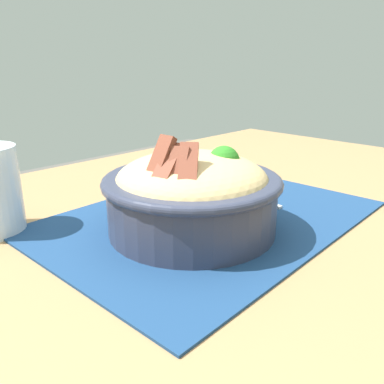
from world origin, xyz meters
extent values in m
cube|color=#99754C|center=(0.00, 0.00, 0.69)|extent=(1.25, 0.77, 0.03)
cylinder|color=olive|center=(0.57, 0.33, 0.34)|extent=(0.04, 0.04, 0.68)
cube|color=navy|center=(-0.02, -0.02, 0.71)|extent=(0.45, 0.33, 0.00)
cylinder|color=#2D3347|center=(-0.06, -0.03, 0.74)|extent=(0.21, 0.21, 0.07)
torus|color=#2D3347|center=(-0.06, -0.03, 0.77)|extent=(0.22, 0.22, 0.01)
ellipsoid|color=tan|center=(-0.06, -0.03, 0.77)|extent=(0.25, 0.25, 0.07)
sphere|color=#297820|center=(-0.03, -0.05, 0.80)|extent=(0.04, 0.04, 0.04)
cylinder|color=orange|center=(-0.08, -0.02, 0.79)|extent=(0.03, 0.01, 0.01)
cylinder|color=orange|center=(-0.06, -0.02, 0.79)|extent=(0.04, 0.02, 0.01)
cylinder|color=orange|center=(-0.07, -0.02, 0.79)|extent=(0.03, 0.01, 0.01)
cube|color=brown|center=(-0.12, -0.04, 0.81)|extent=(0.04, 0.02, 0.06)
cube|color=brown|center=(-0.12, -0.05, 0.80)|extent=(0.05, 0.03, 0.04)
cube|color=brown|center=(-0.11, -0.06, 0.80)|extent=(0.04, 0.03, 0.04)
cube|color=brown|center=(-0.11, -0.07, 0.81)|extent=(0.05, 0.05, 0.05)
cube|color=silver|center=(0.08, -0.04, 0.71)|extent=(0.01, 0.07, 0.00)
cube|color=silver|center=(0.08, 0.00, 0.71)|extent=(0.01, 0.01, 0.00)
cube|color=silver|center=(0.08, 0.02, 0.71)|extent=(0.02, 0.03, 0.00)
cube|color=silver|center=(0.09, 0.05, 0.71)|extent=(0.00, 0.02, 0.00)
cube|color=silver|center=(0.08, 0.05, 0.71)|extent=(0.00, 0.02, 0.00)
cube|color=silver|center=(0.07, 0.05, 0.71)|extent=(0.00, 0.02, 0.00)
cube|color=silver|center=(0.07, 0.05, 0.71)|extent=(0.00, 0.02, 0.00)
camera|label=1|loc=(-0.40, -0.36, 0.91)|focal=37.42mm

